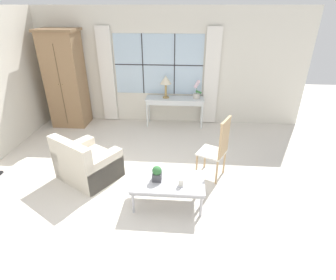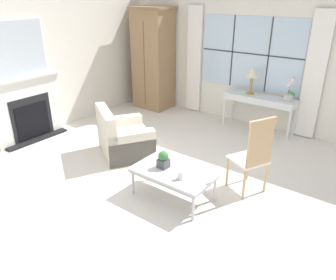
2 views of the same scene
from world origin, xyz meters
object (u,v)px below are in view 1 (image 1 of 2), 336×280
object	(u,v)px
armoire	(66,79)
console_table	(175,101)
table_lamp	(166,81)
coffee_table	(168,183)
pillar_candle	(181,183)
potted_orchid	(197,91)
side_chair_wooden	(218,146)
armchair_upholstered	(87,164)
potted_plant_small	(157,173)

from	to	relation	value
armoire	console_table	size ratio (longest dim) A/B	1.60
console_table	table_lamp	bearing A→B (deg)	176.81
armoire	table_lamp	bearing A→B (deg)	2.64
table_lamp	coffee_table	bearing A→B (deg)	-84.59
coffee_table	pillar_candle	distance (m)	0.25
table_lamp	pillar_candle	distance (m)	3.26
potted_orchid	table_lamp	bearing A→B (deg)	-179.00
armoire	coffee_table	world-z (taller)	armoire
side_chair_wooden	pillar_candle	world-z (taller)	side_chair_wooden
table_lamp	potted_orchid	bearing A→B (deg)	1.00
armchair_upholstered	coffee_table	distance (m)	1.60
table_lamp	side_chair_wooden	distance (m)	2.58
table_lamp	side_chair_wooden	bearing A→B (deg)	-64.31
table_lamp	potted_orchid	xyz separation A→B (m)	(0.76, 0.01, -0.25)
console_table	side_chair_wooden	world-z (taller)	side_chair_wooden
potted_orchid	side_chair_wooden	size ratio (longest dim) A/B	0.40
coffee_table	pillar_candle	bearing A→B (deg)	-29.49
armoire	table_lamp	xyz separation A→B (m)	(2.45, 0.11, -0.02)
table_lamp	console_table	bearing A→B (deg)	-3.19
armchair_upholstered	coffee_table	xyz separation A→B (m)	(1.49, -0.57, 0.10)
console_table	armchair_upholstered	bearing A→B (deg)	-120.25
console_table	potted_orchid	world-z (taller)	potted_orchid
armchair_upholstered	pillar_candle	size ratio (longest dim) A/B	9.72
armoire	potted_orchid	xyz separation A→B (m)	(3.21, 0.13, -0.26)
potted_orchid	potted_plant_small	size ratio (longest dim) A/B	1.85
side_chair_wooden	pillar_candle	distance (m)	1.07
potted_orchid	side_chair_wooden	bearing A→B (deg)	-81.72
armoire	console_table	xyz separation A→B (m)	(2.68, 0.10, -0.53)
armchair_upholstered	side_chair_wooden	xyz separation A→B (m)	(2.30, 0.19, 0.36)
pillar_candle	coffee_table	bearing A→B (deg)	150.51
table_lamp	armchair_upholstered	xyz separation A→B (m)	(-1.20, -2.47, -0.87)
potted_orchid	armchair_upholstered	distance (m)	3.23
console_table	coffee_table	xyz separation A→B (m)	(0.06, -3.02, -0.27)
pillar_candle	potted_orchid	bearing A→B (deg)	84.98
armchair_upholstered	console_table	bearing A→B (deg)	59.75
console_table	pillar_candle	size ratio (longest dim) A/B	11.41
armoire	coffee_table	xyz separation A→B (m)	(2.74, -2.92, -0.79)
armoire	potted_orchid	bearing A→B (deg)	2.25
coffee_table	potted_orchid	bearing A→B (deg)	81.14
table_lamp	coffee_table	size ratio (longest dim) A/B	0.50
potted_orchid	armchair_upholstered	size ratio (longest dim) A/B	0.37
armoire	side_chair_wooden	xyz separation A→B (m)	(3.55, -2.17, -0.53)
console_table	table_lamp	distance (m)	0.56
pillar_candle	console_table	bearing A→B (deg)	94.69
armchair_upholstered	pillar_candle	world-z (taller)	armchair_upholstered
armchair_upholstered	pillar_candle	bearing A→B (deg)	-21.91
armchair_upholstered	potted_plant_small	distance (m)	1.46
armoire	potted_orchid	world-z (taller)	armoire
potted_plant_small	pillar_candle	bearing A→B (deg)	-17.32
console_table	potted_orchid	bearing A→B (deg)	2.79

